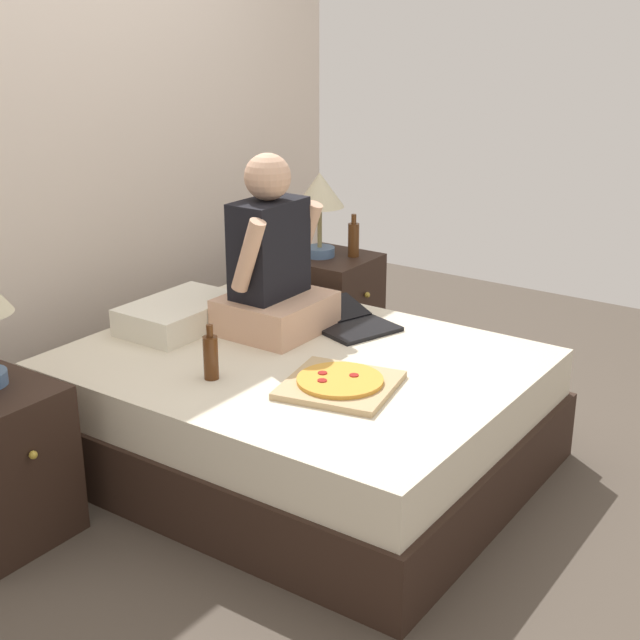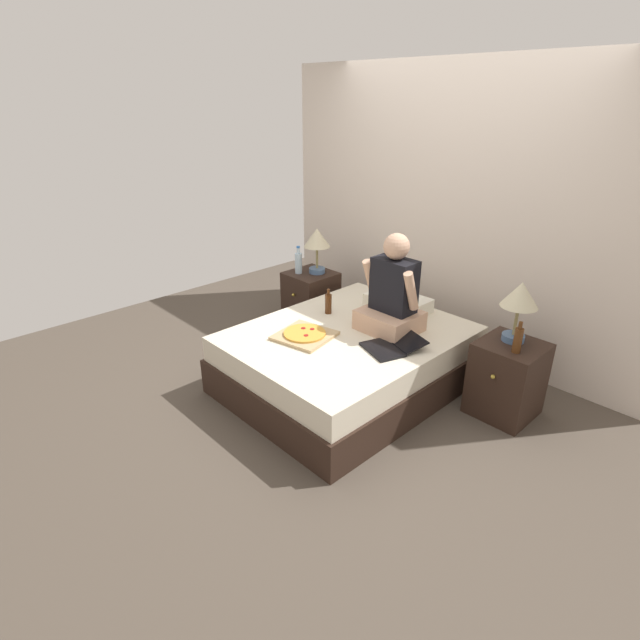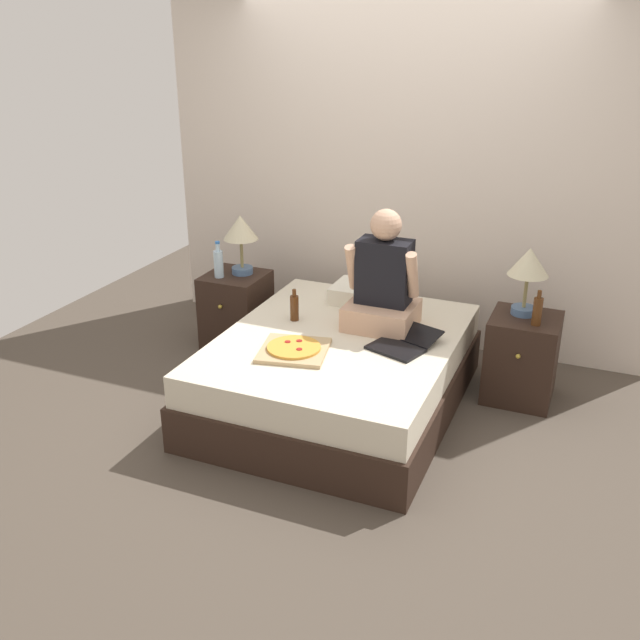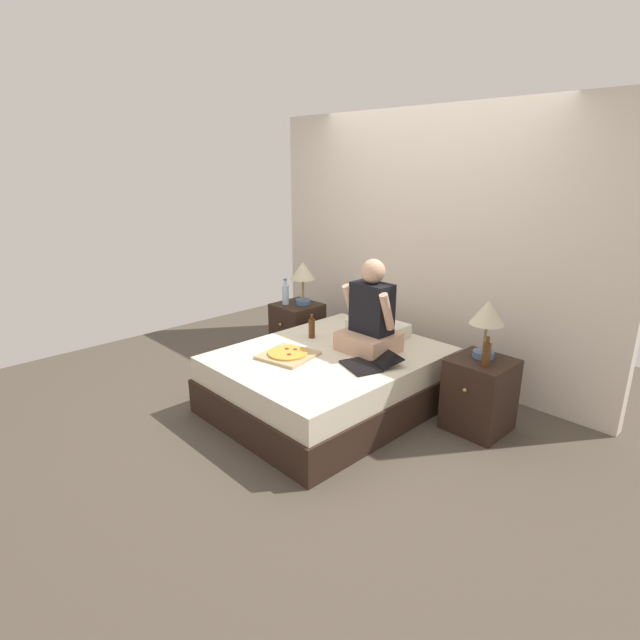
{
  "view_description": "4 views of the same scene",
  "coord_description": "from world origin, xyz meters",
  "px_view_note": "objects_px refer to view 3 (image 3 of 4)",
  "views": [
    {
      "loc": [
        -2.73,
        -2.01,
        1.86
      ],
      "look_at": [
        -0.07,
        -0.15,
        0.7
      ],
      "focal_mm": 50.0,
      "sensor_mm": 36.0,
      "label": 1
    },
    {
      "loc": [
        2.43,
        -2.61,
        2.22
      ],
      "look_at": [
        -0.07,
        -0.25,
        0.65
      ],
      "focal_mm": 28.0,
      "sensor_mm": 36.0,
      "label": 2
    },
    {
      "loc": [
        1.49,
        -3.85,
        2.36
      ],
      "look_at": [
        -0.06,
        -0.17,
        0.67
      ],
      "focal_mm": 40.0,
      "sensor_mm": 36.0,
      "label": 3
    },
    {
      "loc": [
        2.76,
        -2.75,
        2.02
      ],
      "look_at": [
        0.07,
        -0.18,
        0.84
      ],
      "focal_mm": 28.0,
      "sensor_mm": 36.0,
      "label": 4
    }
  ],
  "objects_px": {
    "water_bottle": "(219,263)",
    "nightstand_right": "(522,358)",
    "bed": "(339,372)",
    "lamp_on_left_nightstand": "(241,232)",
    "beer_bottle_on_bed": "(294,307)",
    "pizza_box": "(294,349)",
    "laptop": "(402,344)",
    "beer_bottle": "(537,311)",
    "person_seated": "(383,285)",
    "nightstand_left": "(236,310)",
    "lamp_on_right_nightstand": "(529,267)"
  },
  "relations": [
    {
      "from": "water_bottle",
      "to": "nightstand_right",
      "type": "relative_size",
      "value": 0.48
    },
    {
      "from": "bed",
      "to": "lamp_on_left_nightstand",
      "type": "height_order",
      "value": "lamp_on_left_nightstand"
    },
    {
      "from": "beer_bottle_on_bed",
      "to": "pizza_box",
      "type": "bearing_deg",
      "value": -65.73
    },
    {
      "from": "water_bottle",
      "to": "laptop",
      "type": "bearing_deg",
      "value": -16.74
    },
    {
      "from": "beer_bottle",
      "to": "beer_bottle_on_bed",
      "type": "relative_size",
      "value": 1.05
    },
    {
      "from": "beer_bottle",
      "to": "laptop",
      "type": "height_order",
      "value": "beer_bottle"
    },
    {
      "from": "person_seated",
      "to": "nightstand_left",
      "type": "bearing_deg",
      "value": 166.94
    },
    {
      "from": "beer_bottle",
      "to": "pizza_box",
      "type": "bearing_deg",
      "value": -148.99
    },
    {
      "from": "nightstand_left",
      "to": "person_seated",
      "type": "xyz_separation_m",
      "value": [
        1.27,
        -0.29,
        0.49
      ]
    },
    {
      "from": "lamp_on_left_nightstand",
      "to": "nightstand_right",
      "type": "bearing_deg",
      "value": -1.36
    },
    {
      "from": "lamp_on_right_nightstand",
      "to": "beer_bottle_on_bed",
      "type": "relative_size",
      "value": 2.05
    },
    {
      "from": "lamp_on_left_nightstand",
      "to": "lamp_on_right_nightstand",
      "type": "height_order",
      "value": "same"
    },
    {
      "from": "lamp_on_right_nightstand",
      "to": "pizza_box",
      "type": "distance_m",
      "value": 1.59
    },
    {
      "from": "nightstand_left",
      "to": "pizza_box",
      "type": "xyz_separation_m",
      "value": [
        0.9,
        -0.89,
        0.22
      ]
    },
    {
      "from": "nightstand_right",
      "to": "beer_bottle",
      "type": "relative_size",
      "value": 2.52
    },
    {
      "from": "person_seated",
      "to": "laptop",
      "type": "bearing_deg",
      "value": -50.52
    },
    {
      "from": "water_bottle",
      "to": "bed",
      "type": "bearing_deg",
      "value": -22.92
    },
    {
      "from": "water_bottle",
      "to": "laptop",
      "type": "relative_size",
      "value": 0.56
    },
    {
      "from": "nightstand_right",
      "to": "person_seated",
      "type": "bearing_deg",
      "value": -161.64
    },
    {
      "from": "lamp_on_left_nightstand",
      "to": "bed",
      "type": "bearing_deg",
      "value": -31.26
    },
    {
      "from": "bed",
      "to": "laptop",
      "type": "relative_size",
      "value": 3.74
    },
    {
      "from": "lamp_on_left_nightstand",
      "to": "nightstand_right",
      "type": "height_order",
      "value": "lamp_on_left_nightstand"
    },
    {
      "from": "laptop",
      "to": "beer_bottle_on_bed",
      "type": "xyz_separation_m",
      "value": [
        -0.79,
        0.13,
        0.07
      ]
    },
    {
      "from": "person_seated",
      "to": "lamp_on_left_nightstand",
      "type": "bearing_deg",
      "value": 164.34
    },
    {
      "from": "laptop",
      "to": "pizza_box",
      "type": "relative_size",
      "value": 1.04
    },
    {
      "from": "lamp_on_left_nightstand",
      "to": "nightstand_right",
      "type": "relative_size",
      "value": 0.78
    },
    {
      "from": "nightstand_right",
      "to": "lamp_on_right_nightstand",
      "type": "distance_m",
      "value": 0.62
    },
    {
      "from": "lamp_on_left_nightstand",
      "to": "water_bottle",
      "type": "xyz_separation_m",
      "value": [
        -0.12,
        -0.14,
        -0.22
      ]
    },
    {
      "from": "lamp_on_left_nightstand",
      "to": "beer_bottle",
      "type": "bearing_deg",
      "value": -3.94
    },
    {
      "from": "nightstand_left",
      "to": "lamp_on_left_nightstand",
      "type": "distance_m",
      "value": 0.62
    },
    {
      "from": "water_bottle",
      "to": "person_seated",
      "type": "xyz_separation_m",
      "value": [
        1.35,
        -0.2,
        0.09
      ]
    },
    {
      "from": "beer_bottle",
      "to": "water_bottle",
      "type": "bearing_deg",
      "value": 179.75
    },
    {
      "from": "beer_bottle",
      "to": "nightstand_right",
      "type": "bearing_deg",
      "value": 125.01
    },
    {
      "from": "beer_bottle",
      "to": "laptop",
      "type": "xyz_separation_m",
      "value": [
        -0.73,
        -0.46,
        -0.16
      ]
    },
    {
      "from": "water_bottle",
      "to": "nightstand_right",
      "type": "bearing_deg",
      "value": 2.31
    },
    {
      "from": "beer_bottle",
      "to": "pizza_box",
      "type": "distance_m",
      "value": 1.54
    },
    {
      "from": "nightstand_right",
      "to": "beer_bottle_on_bed",
      "type": "height_order",
      "value": "beer_bottle_on_bed"
    },
    {
      "from": "nightstand_left",
      "to": "lamp_on_left_nightstand",
      "type": "xyz_separation_m",
      "value": [
        0.04,
        0.05,
        0.62
      ]
    },
    {
      "from": "bed",
      "to": "person_seated",
      "type": "xyz_separation_m",
      "value": [
        0.19,
        0.28,
        0.54
      ]
    },
    {
      "from": "nightstand_right",
      "to": "pizza_box",
      "type": "distance_m",
      "value": 1.55
    },
    {
      "from": "bed",
      "to": "water_bottle",
      "type": "xyz_separation_m",
      "value": [
        -1.15,
        0.49,
        0.45
      ]
    },
    {
      "from": "person_seated",
      "to": "beer_bottle_on_bed",
      "type": "relative_size",
      "value": 3.55
    },
    {
      "from": "pizza_box",
      "to": "beer_bottle_on_bed",
      "type": "bearing_deg",
      "value": 114.27
    },
    {
      "from": "bed",
      "to": "water_bottle",
      "type": "distance_m",
      "value": 1.33
    },
    {
      "from": "nightstand_right",
      "to": "laptop",
      "type": "xyz_separation_m",
      "value": [
        -0.66,
        -0.56,
        0.22
      ]
    },
    {
      "from": "bed",
      "to": "pizza_box",
      "type": "relative_size",
      "value": 3.9
    },
    {
      "from": "laptop",
      "to": "pizza_box",
      "type": "height_order",
      "value": "laptop"
    },
    {
      "from": "laptop",
      "to": "pizza_box",
      "type": "xyz_separation_m",
      "value": [
        -0.58,
        -0.33,
        -0.0
      ]
    },
    {
      "from": "lamp_on_left_nightstand",
      "to": "beer_bottle",
      "type": "height_order",
      "value": "lamp_on_left_nightstand"
    },
    {
      "from": "nightstand_left",
      "to": "water_bottle",
      "type": "bearing_deg",
      "value": -131.65
    }
  ]
}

